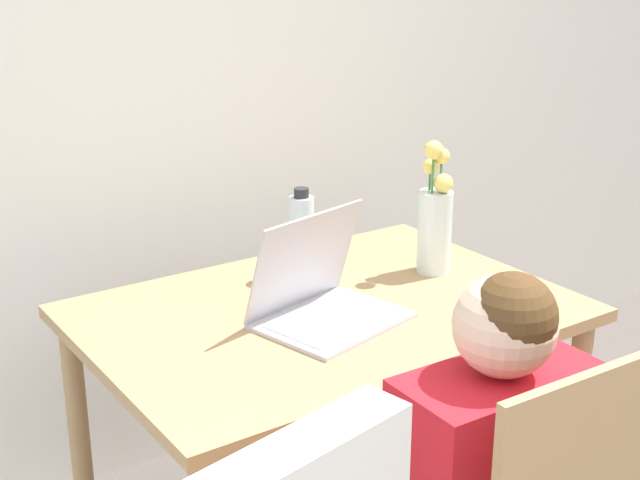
% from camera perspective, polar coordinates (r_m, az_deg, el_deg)
% --- Properties ---
extents(wall_back, '(6.40, 0.05, 2.50)m').
position_cam_1_polar(wall_back, '(2.50, -11.95, 11.89)').
color(wall_back, white).
rests_on(wall_back, ground_plane).
extents(dining_table, '(1.10, 0.77, 0.72)m').
position_cam_1_polar(dining_table, '(2.10, 0.43, -6.65)').
color(dining_table, tan).
rests_on(dining_table, ground_plane).
extents(person_seated, '(0.37, 0.43, 1.03)m').
position_cam_1_polar(person_seated, '(1.66, 9.95, -14.31)').
color(person_seated, red).
rests_on(person_seated, ground_plane).
extents(laptop, '(0.36, 0.31, 0.24)m').
position_cam_1_polar(laptop, '(1.98, 0.04, -3.57)').
color(laptop, '#B2B2B7').
rests_on(laptop, dining_table).
extents(flower_vase, '(0.09, 0.09, 0.34)m').
position_cam_1_polar(flower_vase, '(2.25, 7.37, 1.23)').
color(flower_vase, silver).
rests_on(flower_vase, dining_table).
extents(water_bottle, '(0.06, 0.06, 0.23)m').
position_cam_1_polar(water_bottle, '(2.21, -1.18, 0.29)').
color(water_bottle, silver).
rests_on(water_bottle, dining_table).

